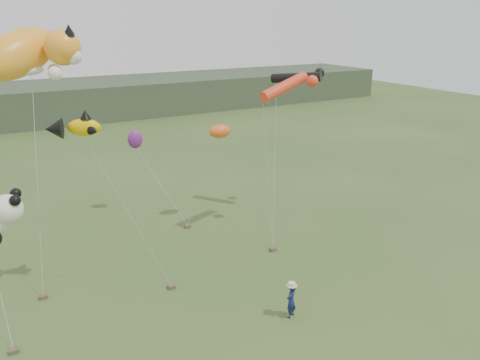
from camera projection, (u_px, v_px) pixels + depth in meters
name	position (u px, v px, depth m)	size (l,w,h in m)	color
ground	(247.00, 314.00, 18.71)	(120.00, 120.00, 0.00)	#385123
headland	(25.00, 105.00, 53.35)	(90.00, 13.00, 4.00)	#2D3D28
festival_attendant	(291.00, 301.00, 18.29)	(0.53, 0.35, 1.44)	#141F4B
sandbag_anchors	(150.00, 275.00, 21.36)	(12.51, 6.87, 0.16)	brown
cat_kite	(28.00, 53.00, 21.38)	(5.83, 4.22, 3.22)	#FF9E25
fish_kite	(73.00, 127.00, 18.06)	(2.21, 1.46, 1.08)	#E6B402
tube_kites	(295.00, 81.00, 24.89)	(5.41, 4.23, 1.33)	black
misc_kites	(182.00, 135.00, 26.41)	(4.86, 4.10, 1.65)	orange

